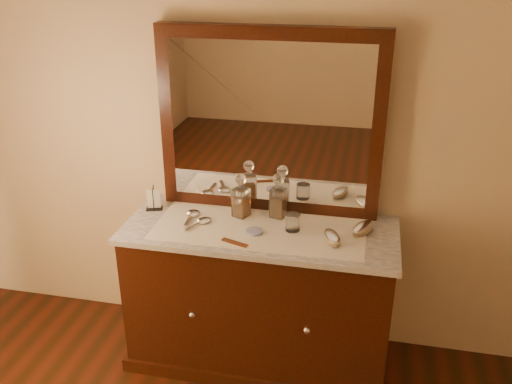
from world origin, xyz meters
TOP-DOWN VIEW (x-y plane):
  - dresser_cabinet at (0.00, 1.96)m, footprint 1.40×0.55m
  - dresser_plinth at (0.00, 1.96)m, footprint 1.46×0.59m
  - knob_left at (-0.30, 1.67)m, footprint 0.04×0.04m
  - knob_right at (0.30, 1.67)m, footprint 0.04×0.04m
  - marble_top at (0.00, 1.96)m, footprint 1.44×0.59m
  - mirror_frame at (0.00, 2.20)m, footprint 1.20×0.08m
  - mirror_glass at (0.00, 2.17)m, footprint 1.06×0.01m
  - lace_runner at (0.00, 1.94)m, footprint 1.10×0.45m
  - pin_dish at (-0.02, 1.89)m, footprint 0.10×0.10m
  - comb at (-0.09, 1.76)m, footprint 0.15×0.07m
  - napkin_rack at (-0.63, 2.05)m, footprint 0.10×0.08m
  - decanter_left at (-0.13, 2.06)m, footprint 0.10×0.10m
  - decanter_right at (0.07, 2.10)m, footprint 0.09×0.09m
  - brush_near at (0.38, 1.88)m, footprint 0.12×0.17m
  - brush_far at (0.53, 2.00)m, footprint 0.14×0.19m
  - hand_mirror_outer at (-0.39, 2.00)m, footprint 0.08×0.20m
  - hand_mirror_inner at (-0.31, 1.94)m, footprint 0.12×0.19m
  - tumblers at (0.17, 1.96)m, footprint 0.08×0.08m

SIDE VIEW (x-z plane):
  - dresser_plinth at x=0.00m, z-range 0.00..0.08m
  - dresser_cabinet at x=0.00m, z-range 0.00..0.82m
  - knob_left at x=-0.30m, z-range 0.43..0.47m
  - knob_right at x=0.30m, z-range 0.43..0.47m
  - marble_top at x=0.00m, z-range 0.82..0.85m
  - lace_runner at x=0.00m, z-range 0.85..0.85m
  - comb at x=-0.09m, z-range 0.85..0.86m
  - pin_dish at x=-0.02m, z-range 0.85..0.87m
  - hand_mirror_inner at x=-0.31m, z-range 0.85..0.87m
  - hand_mirror_outer at x=-0.39m, z-range 0.85..0.87m
  - brush_near at x=0.38m, z-range 0.85..0.90m
  - brush_far at x=0.53m, z-range 0.85..0.90m
  - tumblers at x=0.17m, z-range 0.85..0.94m
  - napkin_rack at x=-0.63m, z-range 0.84..0.97m
  - decanter_left at x=-0.13m, z-range 0.83..1.08m
  - decanter_right at x=0.07m, z-range 0.82..1.08m
  - mirror_frame at x=0.00m, z-range 0.85..1.85m
  - mirror_glass at x=0.00m, z-range 0.92..1.78m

